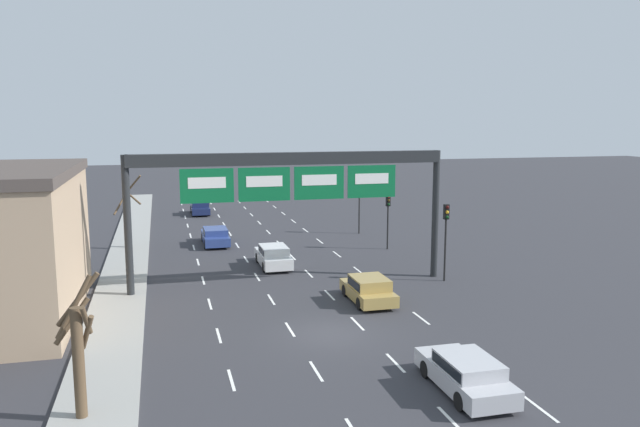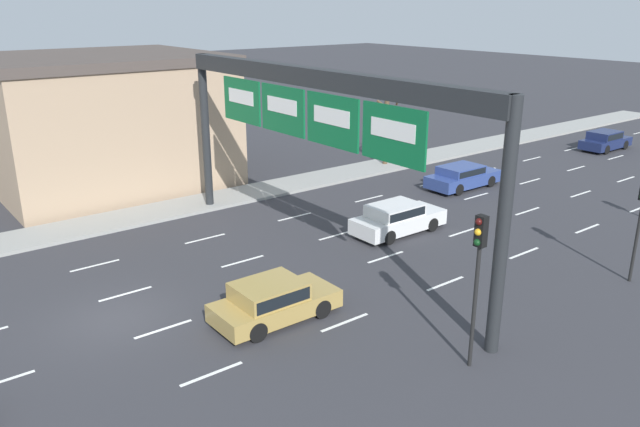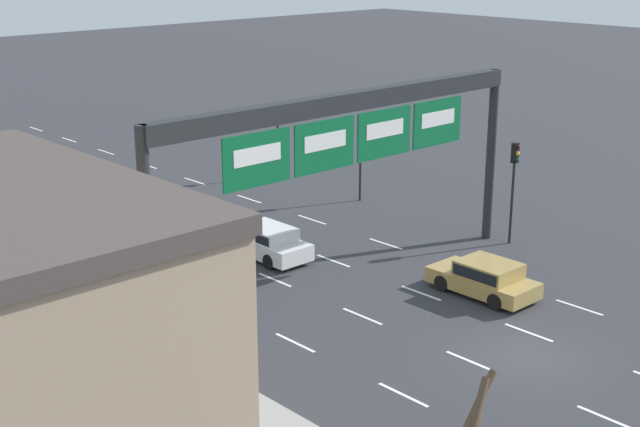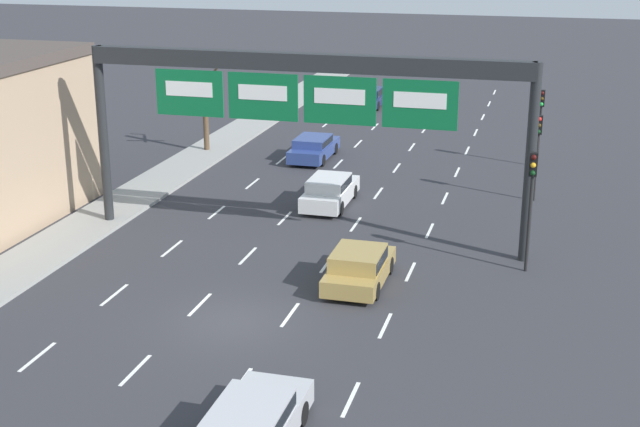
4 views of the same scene
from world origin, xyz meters
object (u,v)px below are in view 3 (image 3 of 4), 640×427
Objects in this scene: sign_gantry at (350,128)px; car_white at (265,240)px; car_gold at (485,277)px; traffic_light_mid_block at (514,172)px; car_blue at (105,214)px; traffic_light_far_end at (361,146)px; traffic_light_near_gantry at (278,126)px.

sign_gantry reaches higher than car_white.
traffic_light_mid_block is (5.88, 3.01, 2.59)m from car_gold.
traffic_light_far_end is (12.37, -4.89, 2.27)m from car_blue.
traffic_light_mid_block is (12.45, -14.43, 2.62)m from car_blue.
sign_gantry reaches higher than car_gold.
car_gold is 14.02m from traffic_light_far_end.
car_blue is at bearing -171.97° from traffic_light_near_gantry.
traffic_light_mid_block is at bearing -49.22° from car_blue.
traffic_light_mid_block is (0.15, -16.17, 0.30)m from traffic_light_near_gantry.
traffic_light_near_gantry is at bearing 73.38° from car_gold.
traffic_light_near_gantry is at bearing 58.91° from sign_gantry.
car_white is (-0.17, 5.02, -5.71)m from sign_gantry.
traffic_light_near_gantry reaches higher than car_gold.
car_gold is 18.64m from car_blue.
sign_gantry reaches higher than traffic_light_far_end.
traffic_light_mid_block reaches higher than car_gold.
car_gold is 9.84m from car_white.
car_blue is at bearing 158.44° from traffic_light_far_end.
sign_gantry is 7.83m from car_gold.
car_gold is 0.93× the size of car_white.
car_white is 13.77m from traffic_light_near_gantry.
car_gold is 1.02× the size of traffic_light_near_gantry.
car_white is at bearing -132.70° from traffic_light_near_gantry.
sign_gantry is 4.45× the size of traffic_light_far_end.
car_white is at bearing -160.12° from traffic_light_far_end.
car_blue is (-6.57, 17.45, -0.03)m from car_gold.
traffic_light_near_gantry reaches higher than traffic_light_far_end.
traffic_light_far_end is (9.29, 3.36, 2.23)m from car_white.
car_blue is 19.24m from traffic_light_mid_block.
traffic_light_mid_block reaches higher than car_white.
car_white is at bearing 110.78° from car_gold.
sign_gantry is 4.31× the size of car_gold.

